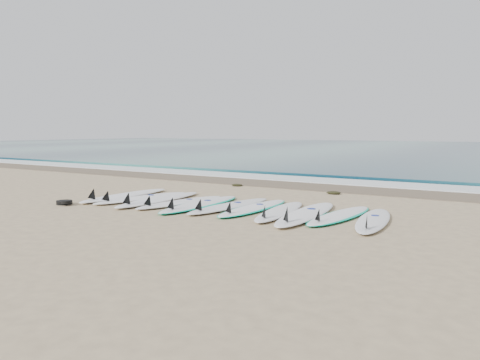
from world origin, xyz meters
The scene contains 19 objects.
ground centered at (0.00, 0.00, 0.00)m, with size 120.00×120.00×0.00m, color tan.
ocean centered at (0.00, 32.50, 0.01)m, with size 120.00×55.00×0.03m, color #255A60.
wet_sand_band centered at (0.00, 4.10, 0.01)m, with size 120.00×1.80×0.01m, color brown.
foam_band centered at (0.00, 5.50, 0.02)m, with size 120.00×1.40×0.04m, color silver.
wave_crest centered at (0.00, 7.00, 0.05)m, with size 120.00×1.00×0.10m, color #255A60.
surfboard_0 centered at (-2.81, -0.18, 0.06)m, with size 0.64×2.70×0.34m.
surfboard_1 centered at (-2.24, -0.25, 0.05)m, with size 0.90×2.50×0.31m.
surfboard_2 centered at (-1.72, -0.25, 0.06)m, with size 0.66×2.69×0.34m.
surfboard_3 centered at (-1.12, -0.26, 0.05)m, with size 0.82×2.38×0.30m.
surfboard_4 centered at (-0.60, -0.23, 0.05)m, with size 0.73×2.62×0.33m.
surfboard_5 centered at (0.02, -0.12, 0.06)m, with size 0.72×2.52×0.32m.
surfboard_6 centered at (0.54, -0.04, 0.05)m, with size 0.59×2.40×0.30m.
surfboard_7 centered at (1.16, -0.14, 0.05)m, with size 0.89×2.45×0.31m.
surfboard_8 centered at (1.69, -0.14, 0.06)m, with size 0.85×2.82×0.36m.
surfboard_9 centered at (2.23, 0.09, 0.04)m, with size 0.72×2.37×0.30m.
surfboard_10 centered at (2.87, -0.07, 0.05)m, with size 0.89×2.43×0.30m.
seaweed_near centered at (-1.83, 3.08, 0.03)m, with size 0.32×0.25×0.06m, color black.
seaweed_far centered at (1.02, 2.97, 0.03)m, with size 0.35×0.27×0.07m, color black.
leash_coil centered at (-3.10, -1.54, 0.05)m, with size 0.46×0.36×0.11m.
Camera 1 is at (5.08, -7.68, 1.53)m, focal length 35.00 mm.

